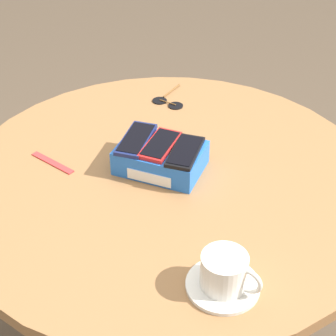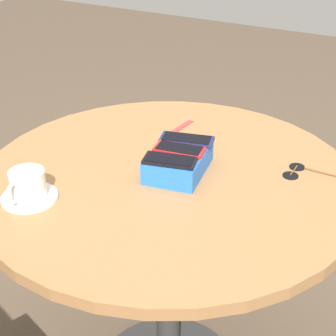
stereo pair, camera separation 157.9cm
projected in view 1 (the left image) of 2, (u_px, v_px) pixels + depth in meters
round_table at (168, 216)px, 1.36m from camera, size 0.98×0.98×0.73m
phone_box at (161, 158)px, 1.29m from camera, size 0.21×0.16×0.06m
phone_navy at (136, 139)px, 1.29m from camera, size 0.09×0.15×0.01m
phone_red at (160, 145)px, 1.27m from camera, size 0.08×0.13×0.01m
phone_black at (185, 152)px, 1.25m from camera, size 0.09×0.14×0.01m
saucer at (223, 285)px, 1.01m from camera, size 0.14×0.14×0.01m
coffee_cup at (225, 271)px, 0.99m from camera, size 0.12×0.08×0.07m
lanyard_strap at (53, 163)px, 1.32m from camera, size 0.13×0.03×0.00m
sunglasses at (168, 102)px, 1.55m from camera, size 0.09×0.13×0.01m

